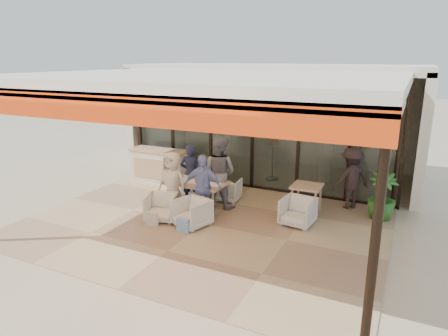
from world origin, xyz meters
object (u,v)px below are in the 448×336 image
at_px(chair_far_left, 200,184).
at_px(diner_periwinkle, 202,187).
at_px(diner_grey, 219,172).
at_px(side_table, 307,189).
at_px(potted_palm, 382,196).
at_px(chair_far_right, 228,189).
at_px(dining_table, 196,184).
at_px(chair_near_right, 192,212).
at_px(diner_navy, 191,173).
at_px(side_chair, 298,210).
at_px(host_counter, 160,166).
at_px(chair_near_left, 161,206).
at_px(diner_cream, 172,183).
at_px(standing_woman, 351,179).

distance_m(chair_far_left, diner_periwinkle, 1.69).
height_order(diner_grey, side_table, diner_grey).
bearing_deg(diner_periwinkle, side_table, 21.34).
height_order(diner_periwinkle, potted_palm, diner_periwinkle).
bearing_deg(chair_far_right, dining_table, 59.19).
xyz_separation_m(chair_near_right, diner_navy, (-0.84, 1.40, 0.43)).
bearing_deg(chair_far_right, diner_grey, 83.61).
xyz_separation_m(diner_grey, side_chair, (2.15, -0.29, -0.57)).
bearing_deg(host_counter, potted_palm, -1.62).
relative_size(chair_near_left, potted_palm, 0.60).
relative_size(chair_far_right, potted_palm, 0.57).
bearing_deg(side_chair, diner_cream, -161.99).
distance_m(diner_periwinkle, standing_woman, 3.76).
distance_m(chair_near_right, diner_navy, 1.69).
xyz_separation_m(chair_far_left, side_table, (2.99, -0.04, 0.29)).
bearing_deg(chair_near_left, potted_palm, 8.89).
xyz_separation_m(dining_table, chair_far_left, (-0.41, 0.94, -0.34)).
xyz_separation_m(chair_near_right, side_table, (2.15, 1.86, 0.28)).
xyz_separation_m(chair_near_left, side_chair, (2.99, 1.11, 0.01)).
bearing_deg(standing_woman, chair_far_left, -30.02).
xyz_separation_m(chair_far_left, diner_cream, (0.00, -1.40, 0.43)).
distance_m(diner_grey, diner_periwinkle, 0.91).
height_order(chair_near_right, side_table, side_table).
bearing_deg(diner_navy, host_counter, -53.84).
distance_m(chair_far_right, diner_cream, 1.69).
relative_size(dining_table, chair_near_right, 2.09).
bearing_deg(chair_near_left, side_chair, 3.08).
xyz_separation_m(chair_far_right, standing_woman, (3.05, 0.81, 0.46)).
relative_size(dining_table, standing_woman, 0.94).
height_order(chair_near_right, diner_cream, diner_cream).
height_order(diner_navy, diner_cream, diner_navy).
bearing_deg(side_chair, diner_periwinkle, -157.68).
bearing_deg(potted_palm, chair_far_left, -175.14).
distance_m(chair_near_left, potted_palm, 5.21).
bearing_deg(side_table, chair_far_right, 178.91).
height_order(chair_far_right, potted_palm, potted_palm).
bearing_deg(dining_table, chair_far_right, 65.58).
bearing_deg(potted_palm, chair_near_left, -153.83).
distance_m(chair_near_right, side_chair, 2.42).
distance_m(diner_navy, diner_periwinkle, 1.23).
relative_size(chair_far_right, side_chair, 0.93).
bearing_deg(diner_grey, dining_table, 50.33).
xyz_separation_m(chair_near_left, diner_grey, (0.84, 1.40, 0.57)).
bearing_deg(chair_near_left, diner_grey, 41.75).
xyz_separation_m(diner_navy, diner_cream, (0.00, -0.90, -0.01)).
distance_m(chair_far_right, diner_navy, 1.08).
bearing_deg(chair_near_left, standing_woman, 17.61).
bearing_deg(chair_near_right, diner_cream, 167.22).
bearing_deg(host_counter, chair_near_right, -43.94).
bearing_deg(standing_woman, side_table, 1.68).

